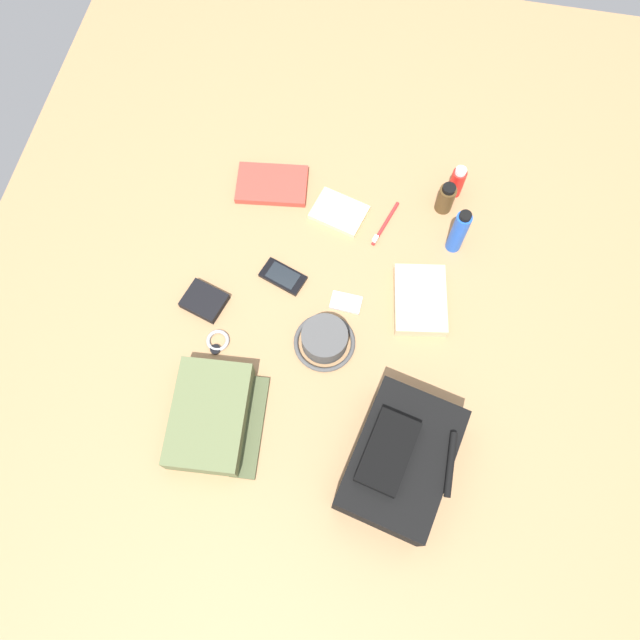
# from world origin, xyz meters

# --- Properties ---
(ground_plane) EXTENTS (2.64, 2.02, 0.02)m
(ground_plane) POSITION_xyz_m (0.00, 0.00, -0.01)
(ground_plane) COLOR #977049
(ground_plane) RESTS_ON ground
(backpack) EXTENTS (0.36, 0.29, 0.16)m
(backpack) POSITION_xyz_m (0.33, 0.26, 0.07)
(backpack) COLOR black
(backpack) RESTS_ON ground_plane
(toiletry_pouch) EXTENTS (0.29, 0.25, 0.07)m
(toiletry_pouch) POSITION_xyz_m (0.31, -0.22, 0.04)
(toiletry_pouch) COLOR #56603D
(toiletry_pouch) RESTS_ON ground_plane
(bucket_hat) EXTENTS (0.17, 0.17, 0.06)m
(bucket_hat) POSITION_xyz_m (0.05, 0.02, 0.03)
(bucket_hat) COLOR #444444
(bucket_hat) RESTS_ON ground_plane
(sunscreen_spray) EXTENTS (0.04, 0.04, 0.11)m
(sunscreen_spray) POSITION_xyz_m (-0.49, 0.31, 0.05)
(sunscreen_spray) COLOR red
(sunscreen_spray) RESTS_ON ground_plane
(cologne_bottle) EXTENTS (0.05, 0.05, 0.11)m
(cologne_bottle) POSITION_xyz_m (-0.44, 0.28, 0.05)
(cologne_bottle) COLOR #473319
(cologne_bottle) RESTS_ON ground_plane
(deodorant_spray) EXTENTS (0.04, 0.04, 0.17)m
(deodorant_spray) POSITION_xyz_m (-0.31, 0.33, 0.08)
(deodorant_spray) COLOR blue
(deodorant_spray) RESTS_ON ground_plane
(paperback_novel) EXTENTS (0.16, 0.22, 0.02)m
(paperback_novel) POSITION_xyz_m (-0.41, -0.23, 0.01)
(paperback_novel) COLOR red
(paperback_novel) RESTS_ON ground_plane
(cell_phone) EXTENTS (0.10, 0.14, 0.01)m
(cell_phone) POSITION_xyz_m (-0.12, -0.13, 0.01)
(cell_phone) COLOR black
(cell_phone) RESTS_ON ground_plane
(media_player) EXTENTS (0.06, 0.09, 0.01)m
(media_player) POSITION_xyz_m (-0.08, 0.06, 0.01)
(media_player) COLOR #B7B7BC
(media_player) RESTS_ON ground_plane
(wristwatch) EXTENTS (0.07, 0.06, 0.01)m
(wristwatch) POSITION_xyz_m (0.10, -0.26, 0.01)
(wristwatch) COLOR #99999E
(wristwatch) RESTS_ON ground_plane
(toothbrush) EXTENTS (0.16, 0.06, 0.02)m
(toothbrush) POSITION_xyz_m (-0.34, 0.12, 0.01)
(toothbrush) COLOR red
(toothbrush) RESTS_ON ground_plane
(wallet) EXTENTS (0.12, 0.13, 0.02)m
(wallet) POSITION_xyz_m (-0.01, -0.33, 0.01)
(wallet) COLOR black
(wallet) RESTS_ON ground_plane
(notepad) EXTENTS (0.15, 0.17, 0.02)m
(notepad) POSITION_xyz_m (-0.36, -0.01, 0.01)
(notepad) COLOR beige
(notepad) RESTS_ON ground_plane
(folded_towel) EXTENTS (0.22, 0.17, 0.04)m
(folded_towel) POSITION_xyz_m (-0.12, 0.26, 0.02)
(folded_towel) COLOR #C6B289
(folded_towel) RESTS_ON ground_plane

